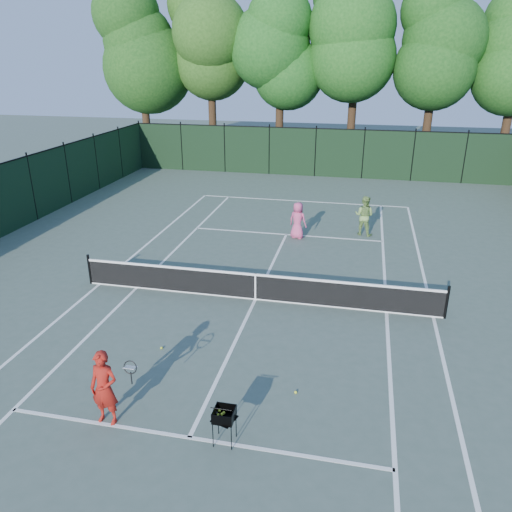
% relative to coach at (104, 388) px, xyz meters
% --- Properties ---
extents(ground, '(90.00, 90.00, 0.00)m').
position_rel_coach_xyz_m(ground, '(1.86, 6.29, -0.86)').
color(ground, '#48574C').
rests_on(ground, ground).
extents(sideline_doubles_left, '(0.10, 23.77, 0.01)m').
position_rel_coach_xyz_m(sideline_doubles_left, '(-3.62, 6.29, -0.85)').
color(sideline_doubles_left, white).
rests_on(sideline_doubles_left, ground).
extents(sideline_doubles_right, '(0.10, 23.77, 0.01)m').
position_rel_coach_xyz_m(sideline_doubles_right, '(7.35, 6.29, -0.85)').
color(sideline_doubles_right, white).
rests_on(sideline_doubles_right, ground).
extents(sideline_singles_left, '(0.10, 23.77, 0.01)m').
position_rel_coach_xyz_m(sideline_singles_left, '(-2.25, 6.29, -0.85)').
color(sideline_singles_left, white).
rests_on(sideline_singles_left, ground).
extents(sideline_singles_right, '(0.10, 23.77, 0.01)m').
position_rel_coach_xyz_m(sideline_singles_right, '(5.98, 6.29, -0.85)').
color(sideline_singles_right, white).
rests_on(sideline_singles_right, ground).
extents(baseline_far, '(10.97, 0.10, 0.01)m').
position_rel_coach_xyz_m(baseline_far, '(1.86, 18.17, -0.85)').
color(baseline_far, white).
rests_on(baseline_far, ground).
extents(service_line_near, '(8.23, 0.10, 0.01)m').
position_rel_coach_xyz_m(service_line_near, '(1.86, -0.11, -0.85)').
color(service_line_near, white).
rests_on(service_line_near, ground).
extents(service_line_far, '(8.23, 0.10, 0.01)m').
position_rel_coach_xyz_m(service_line_far, '(1.86, 12.69, -0.85)').
color(service_line_far, white).
rests_on(service_line_far, ground).
extents(center_service_line, '(0.10, 12.80, 0.01)m').
position_rel_coach_xyz_m(center_service_line, '(1.86, 6.29, -0.85)').
color(center_service_line, white).
rests_on(center_service_line, ground).
extents(tennis_net, '(11.69, 0.09, 1.06)m').
position_rel_coach_xyz_m(tennis_net, '(1.86, 6.29, -0.38)').
color(tennis_net, black).
rests_on(tennis_net, ground).
extents(fence_far, '(24.00, 0.05, 3.00)m').
position_rel_coach_xyz_m(fence_far, '(1.86, 24.29, 0.64)').
color(fence_far, black).
rests_on(fence_far, ground).
extents(tree_0, '(6.40, 6.40, 13.14)m').
position_rel_coach_xyz_m(tree_0, '(-11.14, 27.79, 7.30)').
color(tree_0, black).
rests_on(tree_0, ground).
extents(tree_1, '(6.80, 6.80, 13.98)m').
position_rel_coach_xyz_m(tree_1, '(-6.14, 28.29, 7.83)').
color(tree_1, black).
rests_on(tree_1, ground).
extents(tree_2, '(6.00, 6.00, 12.40)m').
position_rel_coach_xyz_m(tree_2, '(-1.14, 28.09, 6.87)').
color(tree_2, black).
rests_on(tree_2, ground).
extents(tree_3, '(7.00, 7.00, 14.45)m').
position_rel_coach_xyz_m(tree_3, '(3.86, 28.59, 8.15)').
color(tree_3, black).
rests_on(tree_3, ground).
extents(tree_4, '(6.20, 6.20, 12.97)m').
position_rel_coach_xyz_m(tree_4, '(8.86, 27.89, 7.28)').
color(tree_4, black).
rests_on(tree_4, ground).
extents(coach, '(0.94, 0.60, 1.71)m').
position_rel_coach_xyz_m(coach, '(0.00, 0.00, 0.00)').
color(coach, '#A11A12').
rests_on(coach, ground).
extents(player_pink, '(0.89, 0.73, 1.58)m').
position_rel_coach_xyz_m(player_pink, '(2.38, 12.36, -0.07)').
color(player_pink, '#CD487A').
rests_on(player_pink, ground).
extents(player_green, '(1.00, 0.88, 1.74)m').
position_rel_coach_xyz_m(player_green, '(5.13, 13.39, 0.01)').
color(player_green, '#7AA150').
rests_on(player_green, ground).
extents(ball_hopper, '(0.53, 0.53, 0.80)m').
position_rel_coach_xyz_m(ball_hopper, '(2.61, -0.06, -0.18)').
color(ball_hopper, black).
rests_on(ball_hopper, ground).
extents(loose_ball_near_cart, '(0.07, 0.07, 0.07)m').
position_rel_coach_xyz_m(loose_ball_near_cart, '(3.81, 1.79, -0.82)').
color(loose_ball_near_cart, yellow).
rests_on(loose_ball_near_cart, ground).
extents(loose_ball_midcourt, '(0.07, 0.07, 0.07)m').
position_rel_coach_xyz_m(loose_ball_midcourt, '(0.02, 2.90, -0.82)').
color(loose_ball_midcourt, '#C3D62B').
rests_on(loose_ball_midcourt, ground).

